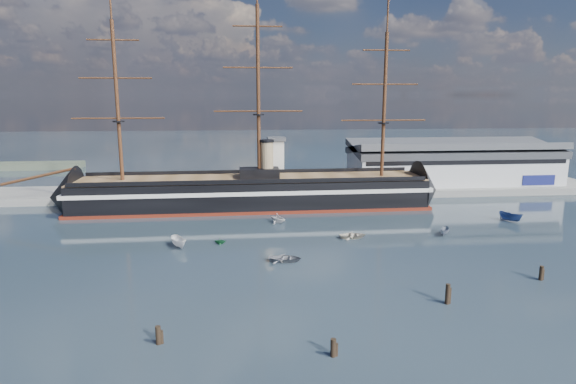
{
  "coord_description": "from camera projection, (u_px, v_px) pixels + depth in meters",
  "views": [
    {
      "loc": [
        -6.96,
        -61.19,
        28.53
      ],
      "look_at": [
        2.53,
        35.0,
        9.0
      ],
      "focal_mm": 30.0,
      "sensor_mm": 36.0,
      "label": 1
    }
  ],
  "objects": [
    {
      "name": "ground",
      "position": [
        274.0,
        228.0,
        105.02
      ],
      "size": [
        600.0,
        600.0,
        0.0
      ],
      "primitive_type": "plane",
      "color": "black",
      "rests_on": "ground"
    },
    {
      "name": "quay",
      "position": [
        300.0,
        194.0,
        141.1
      ],
      "size": [
        180.0,
        18.0,
        2.0
      ],
      "primitive_type": "cube",
      "color": "slate",
      "rests_on": "ground"
    },
    {
      "name": "warehouse",
      "position": [
        453.0,
        163.0,
        148.04
      ],
      "size": [
        63.0,
        21.0,
        11.6
      ],
      "color": "#B7BABC",
      "rests_on": "ground"
    },
    {
      "name": "quay_tower",
      "position": [
        276.0,
        163.0,
        135.57
      ],
      "size": [
        5.0,
        5.0,
        15.0
      ],
      "color": "silver",
      "rests_on": "ground"
    },
    {
      "name": "warship",
      "position": [
        245.0,
        192.0,
        123.15
      ],
      "size": [
        112.96,
        17.2,
        53.94
      ],
      "rotation": [
        0.0,
        0.0,
        0.01
      ],
      "color": "black",
      "rests_on": "ground"
    },
    {
      "name": "motorboat_a",
      "position": [
        179.0,
        248.0,
        91.51
      ],
      "size": [
        6.95,
        4.95,
        2.62
      ],
      "primitive_type": "imported",
      "rotation": [
        0.0,
        0.0,
        0.44
      ],
      "color": "silver",
      "rests_on": "ground"
    },
    {
      "name": "motorboat_b",
      "position": [
        285.0,
        262.0,
        83.87
      ],
      "size": [
        1.98,
        3.77,
        1.68
      ],
      "primitive_type": "imported",
      "rotation": [
        0.0,
        0.0,
        1.41
      ],
      "color": "gray",
      "rests_on": "ground"
    },
    {
      "name": "motorboat_c",
      "position": [
        445.0,
        235.0,
        99.73
      ],
      "size": [
        5.13,
        4.19,
        1.97
      ],
      "primitive_type": "imported",
      "rotation": [
        0.0,
        0.0,
        -0.57
      ],
      "color": "slate",
      "rests_on": "ground"
    },
    {
      "name": "motorboat_d",
      "position": [
        278.0,
        223.0,
        109.29
      ],
      "size": [
        6.86,
        6.84,
        2.48
      ],
      "primitive_type": "imported",
      "rotation": [
        0.0,
        0.0,
        0.78
      ],
      "color": "silver",
      "rests_on": "ground"
    },
    {
      "name": "motorboat_e",
      "position": [
        353.0,
        238.0,
        97.71
      ],
      "size": [
        1.48,
        3.4,
        1.56
      ],
      "primitive_type": "imported",
      "rotation": [
        0.0,
        0.0,
        1.61
      ],
      "color": "beige",
      "rests_on": "ground"
    },
    {
      "name": "motorboat_f",
      "position": [
        510.0,
        221.0,
        110.62
      ],
      "size": [
        6.91,
        5.36,
        2.63
      ],
      "primitive_type": "imported",
      "rotation": [
        0.0,
        0.0,
        0.52
      ],
      "color": "navy",
      "rests_on": "ground"
    },
    {
      "name": "motorboat_g",
      "position": [
        220.0,
        244.0,
        93.85
      ],
      "size": [
        2.07,
        3.9,
        1.37
      ],
      "primitive_type": "imported",
      "rotation": [
        0.0,
        0.0,
        1.45
      ],
      "color": "#17572E",
      "rests_on": "ground"
    },
    {
      "name": "piling_near_left",
      "position": [
        159.0,
        344.0,
        56.11
      ],
      "size": [
        0.64,
        0.64,
        2.94
      ],
      "primitive_type": "cylinder",
      "color": "black",
      "rests_on": "ground"
    },
    {
      "name": "piling_near_mid",
      "position": [
        333.0,
        356.0,
        53.45
      ],
      "size": [
        0.64,
        0.64,
        2.81
      ],
      "primitive_type": "cylinder",
      "color": "black",
      "rests_on": "ground"
    },
    {
      "name": "piling_near_right",
      "position": [
        447.0,
        304.0,
        66.92
      ],
      "size": [
        0.64,
        0.64,
        3.61
      ],
      "primitive_type": "cylinder",
      "color": "black",
      "rests_on": "ground"
    },
    {
      "name": "piling_far_right",
      "position": [
        540.0,
        280.0,
        75.52
      ],
      "size": [
        0.64,
        0.64,
        3.03
      ],
      "primitive_type": "cylinder",
      "color": "black",
      "rests_on": "ground"
    }
  ]
}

